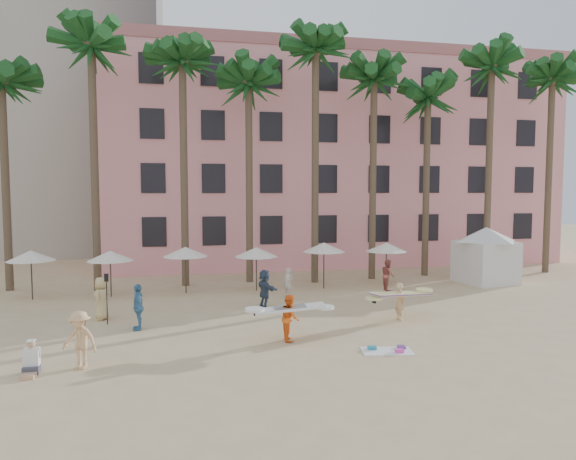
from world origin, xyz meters
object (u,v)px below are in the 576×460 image
(carrier_white, at_px, (290,316))
(carrier_yellow, at_px, (400,299))
(cabana, at_px, (486,250))
(pink_hotel, at_px, (326,165))

(carrier_white, bearing_deg, carrier_yellow, 20.50)
(cabana, bearing_deg, carrier_yellow, -140.06)
(cabana, bearing_deg, pink_hotel, 114.88)
(carrier_yellow, xyz_separation_m, carrier_white, (-5.45, -2.04, -0.02))
(pink_hotel, distance_m, carrier_white, 25.89)
(pink_hotel, xyz_separation_m, cabana, (6.43, -13.86, -5.93))
(cabana, height_order, carrier_white, cabana)
(carrier_yellow, bearing_deg, cabana, 39.94)
(pink_hotel, xyz_separation_m, carrier_white, (-8.14, -23.54, -7.05))
(carrier_yellow, relative_size, carrier_white, 1.16)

